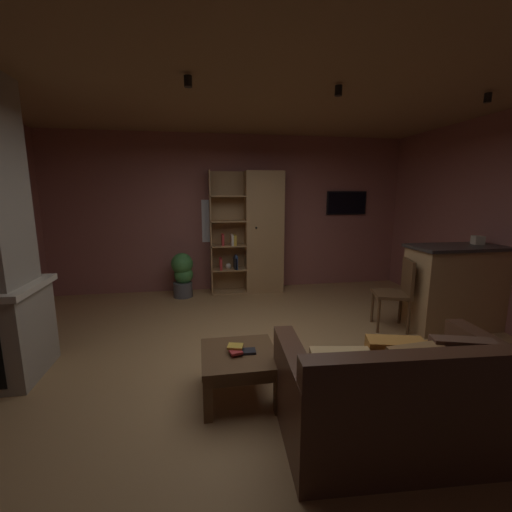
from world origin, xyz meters
The scene contains 18 objects.
floor centered at (0.00, 0.00, -0.01)m, with size 6.34×5.62×0.02m, color #A37A4C.
wall_back centered at (0.00, 2.84, 1.38)m, with size 6.46×0.06×2.76m, color #8E544C.
ceiling centered at (0.00, 0.00, 2.77)m, with size 6.34×5.62×0.02m, color #8E6B47.
window_pane_back centered at (-0.24, 2.81, 1.25)m, with size 0.64×0.01×0.75m, color white.
bookshelf_cabinet centered at (0.42, 2.57, 1.04)m, with size 1.27×0.41×2.12m.
kitchen_bar_counter centered at (2.72, 0.45, 0.55)m, with size 1.42×0.59×1.09m.
tissue_box centered at (2.93, 0.51, 1.15)m, with size 0.12×0.12×0.11m, color #BFB299.
leather_couch centered at (0.75, -1.28, 0.31)m, with size 1.70×1.06×0.84m.
coffee_table centered at (-0.31, -0.57, 0.32)m, with size 0.64×0.66×0.40m.
table_book_0 centered at (-0.24, -0.59, 0.41)m, with size 0.13×0.10×0.02m, color black.
table_book_1 centered at (-0.35, -0.62, 0.43)m, with size 0.10×0.09×0.02m, color #B22D2D.
table_book_2 centered at (-0.34, -0.56, 0.45)m, with size 0.13×0.11×0.02m, color gold.
dining_chair centered at (1.88, 0.55, 0.53)m, with size 0.52×0.52×0.92m.
potted_floor_plant centered at (-0.91, 2.43, 0.41)m, with size 0.37×0.37×0.75m.
wall_mounted_tv centered at (2.15, 2.78, 1.56)m, with size 0.77×0.06×0.43m.
track_light_spot_1 centered at (-0.67, -0.06, 2.69)m, with size 0.07×0.07×0.09m, color black.
track_light_spot_2 centered at (0.71, -0.03, 2.69)m, with size 0.07×0.07×0.09m, color black.
track_light_spot_3 centered at (2.29, -0.06, 2.69)m, with size 0.07×0.07×0.09m, color black.
Camera 1 is at (-0.62, -3.20, 1.73)m, focal length 23.37 mm.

